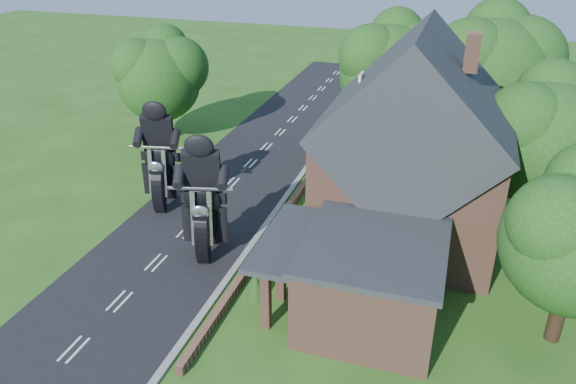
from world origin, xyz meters
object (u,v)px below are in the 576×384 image
(garden_wall, at_px, (280,222))
(motorcycle_lead, at_px, (207,237))
(annex, at_px, (369,279))
(motorcycle_follow, at_px, (164,191))
(house, at_px, (412,154))

(garden_wall, height_order, motorcycle_lead, motorcycle_lead)
(garden_wall, xyz_separation_m, annex, (5.57, -5.80, 1.57))
(motorcycle_lead, xyz_separation_m, motorcycle_follow, (-4.27, 3.73, -0.01))
(garden_wall, bearing_deg, house, 9.17)
(house, xyz_separation_m, motorcycle_lead, (-8.56, -4.55, -3.44))
(house, relative_size, motorcycle_follow, 5.32)
(house, bearing_deg, annex, -95.24)
(motorcycle_lead, distance_m, motorcycle_follow, 5.67)
(garden_wall, bearing_deg, motorcycle_lead, -123.74)
(motorcycle_lead, bearing_deg, garden_wall, -137.22)
(garden_wall, distance_m, annex, 8.19)
(annex, xyz_separation_m, motorcycle_follow, (-12.21, 5.98, -0.87))
(motorcycle_follow, bearing_deg, house, 172.46)
(garden_wall, relative_size, house, 2.15)
(garden_wall, relative_size, motorcycle_follow, 11.43)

